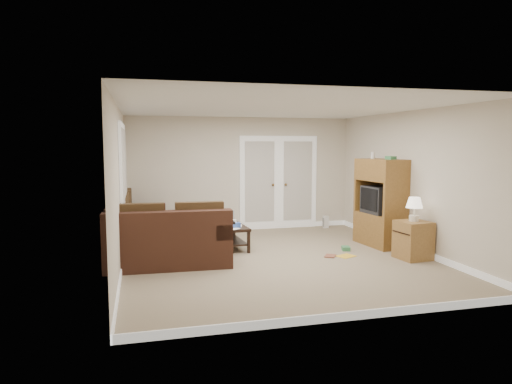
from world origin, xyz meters
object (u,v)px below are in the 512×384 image
object	(u,v)px
coffee_table	(229,235)
tv_armoire	(381,202)
side_cabinet	(413,237)
sectional_sofa	(151,235)

from	to	relation	value
coffee_table	tv_armoire	bearing A→B (deg)	-13.45
side_cabinet	tv_armoire	bearing A→B (deg)	84.20
coffee_table	sectional_sofa	bearing A→B (deg)	-174.40
sectional_sofa	tv_armoire	xyz separation A→B (m)	(4.23, -0.25, 0.47)
sectional_sofa	coffee_table	bearing A→B (deg)	11.37
tv_armoire	side_cabinet	size ratio (longest dim) A/B	1.69
tv_armoire	side_cabinet	xyz separation A→B (m)	(0.00, -1.08, -0.45)
coffee_table	side_cabinet	world-z (taller)	side_cabinet
coffee_table	side_cabinet	xyz separation A→B (m)	(2.82, -1.56, 0.14)
tv_armoire	side_cabinet	distance (m)	1.17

